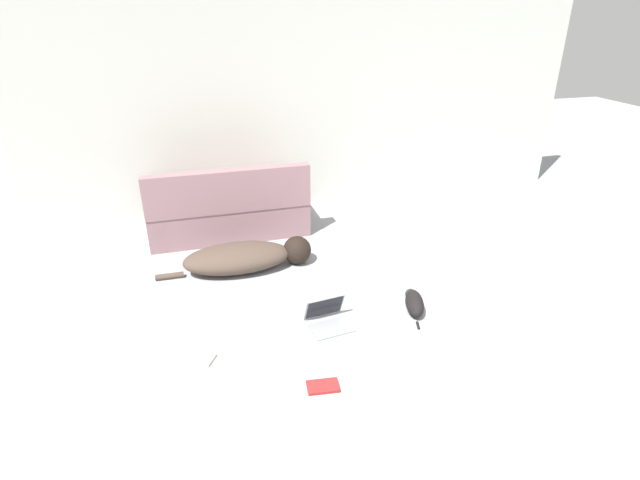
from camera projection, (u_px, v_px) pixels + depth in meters
name	position (u px, v px, depth m)	size (l,w,h in m)	color
ground_plane	(470.00, 418.00, 3.33)	(20.00, 20.00, 0.00)	#999EA3
wall_back	(313.00, 106.00, 6.34)	(7.18, 0.06, 2.62)	beige
couch	(228.00, 211.00, 5.90)	(1.82, 0.88, 0.87)	gray
dog	(246.00, 257.00, 5.12)	(1.60, 0.51, 0.30)	#4C3D33
cat	(414.00, 302.00, 4.46)	(0.25, 0.54, 0.17)	black
laptop_open	(327.00, 316.00, 4.28)	(0.39, 0.38, 0.24)	gray
book_cream	(201.00, 359.00, 3.87)	(0.25, 0.22, 0.02)	beige
book_red	(323.00, 386.00, 3.59)	(0.24, 0.16, 0.02)	maroon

